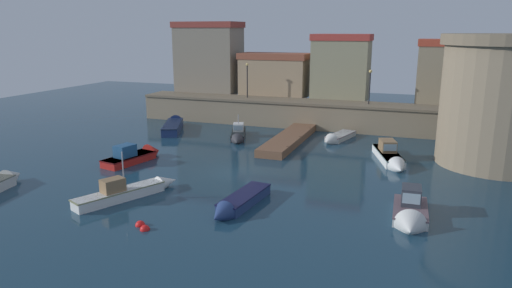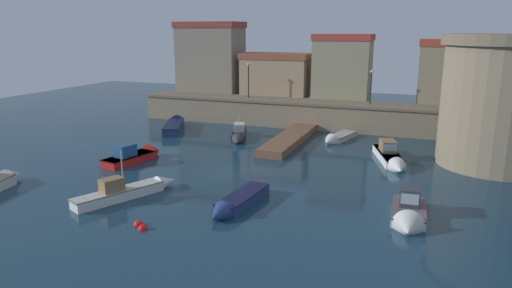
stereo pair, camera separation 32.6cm
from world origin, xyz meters
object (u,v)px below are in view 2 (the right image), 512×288
at_px(quay_lamp_0, 248,75).
at_px(moored_boat_7, 239,135).
at_px(moored_boat_6, 129,190).
at_px(mooring_buoy_1, 143,229).
at_px(moored_boat_0, 137,155).
at_px(moored_boat_2, 409,214).
at_px(moored_boat_3, 391,157).
at_px(quay_lamp_1, 371,82).
at_px(mooring_buoy_0, 138,225).
at_px(moored_boat_4, 337,138).
at_px(moored_boat_5, 175,125).
at_px(fortress_tower, 503,101).
at_px(moored_boat_1, 235,203).

bearing_deg(quay_lamp_0, moored_boat_7, -75.09).
bearing_deg(moored_boat_6, mooring_buoy_1, -112.88).
relative_size(moored_boat_0, moored_boat_2, 1.16).
xyz_separation_m(moored_boat_0, moored_boat_2, (21.10, -5.10, -0.02)).
bearing_deg(moored_boat_3, quay_lamp_1, 178.17).
xyz_separation_m(moored_boat_2, moored_boat_3, (-1.96, 11.57, 0.05)).
xyz_separation_m(quay_lamp_1, moored_boat_2, (5.17, -22.96, -4.70)).
bearing_deg(moored_boat_0, moored_boat_7, -13.28).
bearing_deg(moored_boat_6, moored_boat_3, -22.80).
height_order(quay_lamp_0, moored_boat_2, quay_lamp_0).
distance_m(moored_boat_2, moored_boat_6, 16.78).
relative_size(moored_boat_0, mooring_buoy_1, 10.92).
bearing_deg(mooring_buoy_0, moored_boat_4, 74.94).
relative_size(moored_boat_4, moored_boat_5, 0.75).
height_order(fortress_tower, moored_boat_2, fortress_tower).
height_order(moored_boat_0, mooring_buoy_1, moored_boat_0).
relative_size(moored_boat_3, moored_boat_7, 1.17).
bearing_deg(moored_boat_7, quay_lamp_1, 105.54).
height_order(moored_boat_0, moored_boat_5, moored_boat_0).
relative_size(fortress_tower, quay_lamp_1, 2.85).
bearing_deg(mooring_buoy_0, moored_boat_7, 97.79).
bearing_deg(quay_lamp_0, moored_boat_5, -133.45).
relative_size(moored_boat_4, mooring_buoy_0, 10.39).
distance_m(moored_boat_3, mooring_buoy_1, 20.78).
distance_m(quay_lamp_0, quay_lamp_1, 13.34).
bearing_deg(moored_boat_7, mooring_buoy_0, -11.93).
bearing_deg(moored_boat_0, quay_lamp_0, 3.84).
relative_size(moored_boat_3, moored_boat_5, 0.95).
bearing_deg(moored_boat_0, quay_lamp_1, -29.63).
bearing_deg(mooring_buoy_1, moored_boat_6, 132.92).
relative_size(fortress_tower, mooring_buoy_0, 18.54).
height_order(moored_boat_6, mooring_buoy_0, moored_boat_6).
height_order(quay_lamp_0, mooring_buoy_1, quay_lamp_0).
distance_m(moored_boat_1, mooring_buoy_0, 5.65).
distance_m(moored_boat_2, moored_boat_5, 29.59).
relative_size(quay_lamp_0, mooring_buoy_1, 7.26).
xyz_separation_m(quay_lamp_0, mooring_buoy_0, (4.94, -28.59, -5.33)).
xyz_separation_m(moored_boat_2, moored_boat_5, (-24.41, 16.73, 0.02)).
relative_size(moored_boat_4, moored_boat_6, 0.80).
xyz_separation_m(quay_lamp_0, moored_boat_3, (16.54, -11.39, -4.85)).
height_order(quay_lamp_1, moored_boat_7, quay_lamp_1).
height_order(moored_boat_2, moored_boat_5, moored_boat_2).
xyz_separation_m(moored_boat_3, moored_boat_7, (-14.43, 3.46, -0.08)).
xyz_separation_m(quay_lamp_1, mooring_buoy_0, (-8.40, -28.59, -5.13)).
bearing_deg(mooring_buoy_1, quay_lamp_1, 74.84).
relative_size(moored_boat_6, mooring_buoy_0, 13.04).
bearing_deg(moored_boat_6, quay_lamp_1, -0.38).
height_order(quay_lamp_1, moored_boat_0, quay_lamp_1).
bearing_deg(moored_boat_7, moored_boat_3, 56.80).
relative_size(moored_boat_5, mooring_buoy_0, 13.80).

